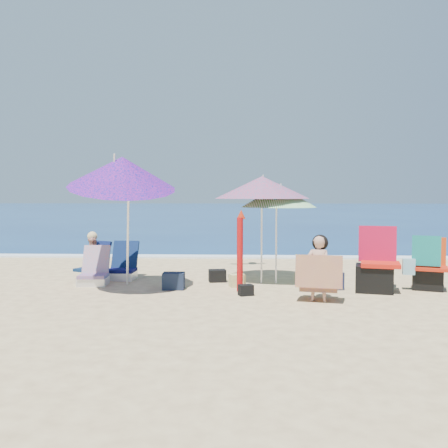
{
  "coord_description": "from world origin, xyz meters",
  "views": [
    {
      "loc": [
        0.03,
        -7.2,
        1.59
      ],
      "look_at": [
        -0.3,
        1.0,
        1.1
      ],
      "focal_mm": 38.98,
      "sensor_mm": 36.0,
      "label": 1
    }
  ],
  "objects_px": {
    "camp_chair_right": "(427,270)",
    "chair_rainbow": "(94,275)",
    "umbrella_turquoise": "(262,187)",
    "camp_chair_left": "(375,272)",
    "furled_umbrella": "(240,247)",
    "person_left": "(93,257)",
    "chair_navy": "(122,269)",
    "umbrella_striped": "(279,196)",
    "person_center": "(319,269)",
    "umbrella_blue": "(122,172)"
  },
  "relations": [
    {
      "from": "camp_chair_right",
      "to": "chair_rainbow",
      "type": "bearing_deg",
      "value": 177.81
    },
    {
      "from": "umbrella_turquoise",
      "to": "camp_chair_left",
      "type": "bearing_deg",
      "value": -22.57
    },
    {
      "from": "furled_umbrella",
      "to": "person_left",
      "type": "relative_size",
      "value": 1.53
    },
    {
      "from": "furled_umbrella",
      "to": "chair_rainbow",
      "type": "xyz_separation_m",
      "value": [
        -2.6,
        0.48,
        -0.56
      ]
    },
    {
      "from": "furled_umbrella",
      "to": "chair_navy",
      "type": "distance_m",
      "value": 2.55
    },
    {
      "from": "umbrella_striped",
      "to": "person_left",
      "type": "relative_size",
      "value": 2.04
    },
    {
      "from": "umbrella_turquoise",
      "to": "umbrella_striped",
      "type": "relative_size",
      "value": 1.23
    },
    {
      "from": "chair_rainbow",
      "to": "umbrella_striped",
      "type": "bearing_deg",
      "value": 3.73
    },
    {
      "from": "umbrella_turquoise",
      "to": "furled_umbrella",
      "type": "relative_size",
      "value": 1.64
    },
    {
      "from": "umbrella_turquoise",
      "to": "person_left",
      "type": "height_order",
      "value": "umbrella_turquoise"
    },
    {
      "from": "umbrella_striped",
      "to": "camp_chair_right",
      "type": "relative_size",
      "value": 1.95
    },
    {
      "from": "furled_umbrella",
      "to": "person_center",
      "type": "relative_size",
      "value": 1.35
    },
    {
      "from": "umbrella_striped",
      "to": "camp_chair_left",
      "type": "xyz_separation_m",
      "value": [
        1.56,
        -0.61,
        -1.25
      ]
    },
    {
      "from": "umbrella_striped",
      "to": "camp_chair_left",
      "type": "distance_m",
      "value": 2.09
    },
    {
      "from": "camp_chair_left",
      "to": "camp_chair_right",
      "type": "relative_size",
      "value": 1.16
    },
    {
      "from": "umbrella_turquoise",
      "to": "umbrella_blue",
      "type": "bearing_deg",
      "value": -155.99
    },
    {
      "from": "camp_chair_left",
      "to": "person_left",
      "type": "relative_size",
      "value": 1.22
    },
    {
      "from": "chair_navy",
      "to": "person_left",
      "type": "height_order",
      "value": "person_left"
    },
    {
      "from": "umbrella_blue",
      "to": "camp_chair_right",
      "type": "distance_m",
      "value": 5.33
    },
    {
      "from": "umbrella_turquoise",
      "to": "chair_rainbow",
      "type": "xyz_separation_m",
      "value": [
        -2.98,
        -0.37,
        -1.55
      ]
    },
    {
      "from": "umbrella_turquoise",
      "to": "chair_navy",
      "type": "distance_m",
      "value": 3.05
    },
    {
      "from": "umbrella_blue",
      "to": "furled_umbrella",
      "type": "distance_m",
      "value": 2.27
    },
    {
      "from": "umbrella_striped",
      "to": "chair_rainbow",
      "type": "relative_size",
      "value": 2.64
    },
    {
      "from": "chair_navy",
      "to": "camp_chair_left",
      "type": "bearing_deg",
      "value": -12.54
    },
    {
      "from": "chair_rainbow",
      "to": "camp_chair_right",
      "type": "bearing_deg",
      "value": -2.19
    },
    {
      "from": "umbrella_turquoise",
      "to": "camp_chair_right",
      "type": "xyz_separation_m",
      "value": [
        2.76,
        -0.59,
        -1.39
      ]
    },
    {
      "from": "furled_umbrella",
      "to": "camp_chair_right",
      "type": "distance_m",
      "value": 3.18
    },
    {
      "from": "person_center",
      "to": "chair_rainbow",
      "type": "bearing_deg",
      "value": 161.95
    },
    {
      "from": "umbrella_blue",
      "to": "person_center",
      "type": "xyz_separation_m",
      "value": [
        3.08,
        -0.58,
        -1.47
      ]
    },
    {
      "from": "umbrella_turquoise",
      "to": "chair_navy",
      "type": "xyz_separation_m",
      "value": [
        -2.63,
        0.23,
        -1.54
      ]
    },
    {
      "from": "person_center",
      "to": "camp_chair_right",
      "type": "bearing_deg",
      "value": 27.11
    },
    {
      "from": "umbrella_blue",
      "to": "chair_rainbow",
      "type": "distance_m",
      "value": 2.01
    },
    {
      "from": "person_center",
      "to": "camp_chair_left",
      "type": "bearing_deg",
      "value": 38.27
    },
    {
      "from": "chair_rainbow",
      "to": "person_center",
      "type": "height_order",
      "value": "person_center"
    },
    {
      "from": "umbrella_striped",
      "to": "person_center",
      "type": "bearing_deg",
      "value": -70.91
    },
    {
      "from": "umbrella_blue",
      "to": "chair_rainbow",
      "type": "height_order",
      "value": "umbrella_blue"
    },
    {
      "from": "umbrella_turquoise",
      "to": "chair_rainbow",
      "type": "height_order",
      "value": "umbrella_turquoise"
    },
    {
      "from": "umbrella_striped",
      "to": "person_left",
      "type": "distance_m",
      "value": 3.71
    },
    {
      "from": "chair_navy",
      "to": "person_center",
      "type": "distance_m",
      "value": 3.88
    },
    {
      "from": "camp_chair_left",
      "to": "camp_chair_right",
      "type": "bearing_deg",
      "value": 10.82
    },
    {
      "from": "umbrella_turquoise",
      "to": "chair_navy",
      "type": "height_order",
      "value": "umbrella_turquoise"
    },
    {
      "from": "umbrella_striped",
      "to": "person_left",
      "type": "height_order",
      "value": "umbrella_striped"
    },
    {
      "from": "umbrella_turquoise",
      "to": "umbrella_striped",
      "type": "distance_m",
      "value": 0.37
    },
    {
      "from": "umbrella_striped",
      "to": "umbrella_blue",
      "type": "bearing_deg",
      "value": -161.52
    },
    {
      "from": "camp_chair_right",
      "to": "person_center",
      "type": "relative_size",
      "value": 0.92
    },
    {
      "from": "umbrella_striped",
      "to": "umbrella_blue",
      "type": "height_order",
      "value": "umbrella_blue"
    },
    {
      "from": "chair_navy",
      "to": "chair_rainbow",
      "type": "distance_m",
      "value": 0.7
    },
    {
      "from": "chair_navy",
      "to": "person_left",
      "type": "xyz_separation_m",
      "value": [
        -0.58,
        0.08,
        0.21
      ]
    },
    {
      "from": "umbrella_turquoise",
      "to": "umbrella_blue",
      "type": "distance_m",
      "value": 2.52
    },
    {
      "from": "umbrella_striped",
      "to": "furled_umbrella",
      "type": "distance_m",
      "value": 1.27
    }
  ]
}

